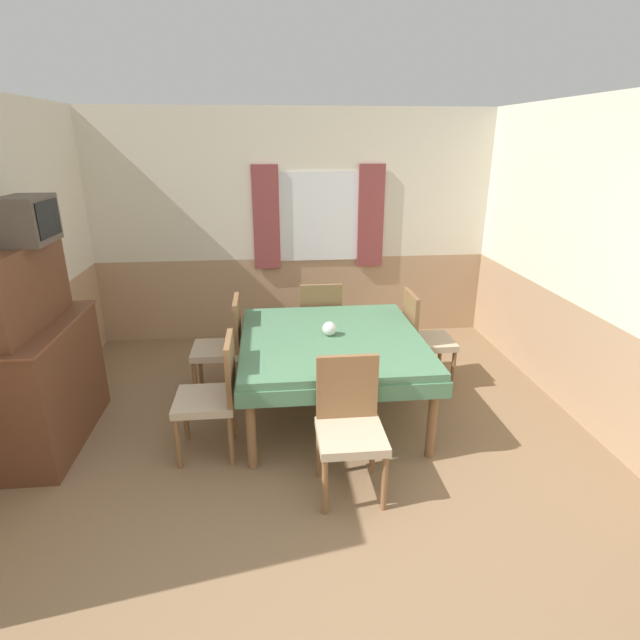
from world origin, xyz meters
The scene contains 13 objects.
ground_plane centered at (0.00, 0.00, 0.00)m, with size 16.00×16.00×0.00m, color #846647.
wall_back centered at (0.01, 3.72, 1.31)m, with size 4.93×0.09×2.60m.
wall_left centered at (-2.29, 1.85, 1.30)m, with size 0.05×4.10×2.60m.
wall_right centered at (2.29, 1.85, 1.30)m, with size 0.05×4.10×2.60m.
dining_table centered at (0.19, 1.80, 0.62)m, with size 1.52×1.61×0.72m.
chair_right_far centered at (1.13, 2.27, 0.50)m, with size 0.44×0.44×0.93m.
chair_left_near centered at (-0.74, 1.32, 0.50)m, with size 0.44×0.44×0.93m.
chair_left_far centered at (-0.74, 2.27, 0.50)m, with size 0.44×0.44×0.93m.
chair_head_window centered at (0.19, 2.78, 0.50)m, with size 0.44×0.44×0.93m.
chair_head_near centered at (0.19, 0.81, 0.50)m, with size 0.44×0.44×0.93m.
sideboard centered at (-2.04, 1.61, 0.67)m, with size 0.46×1.23×1.56m.
tv centered at (-1.99, 1.72, 1.73)m, with size 0.29×0.45×0.33m.
vase centered at (0.18, 1.82, 0.78)m, with size 0.12×0.12×0.12m.
Camera 1 is at (-0.29, -2.02, 2.27)m, focal length 28.00 mm.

